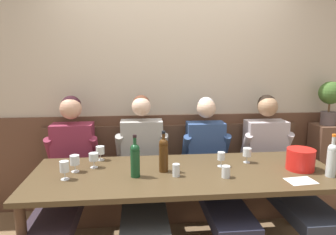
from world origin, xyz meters
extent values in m
cube|color=#C2B29B|center=(0.00, 1.09, 1.40)|extent=(6.80, 0.08, 2.80)
cube|color=brown|center=(0.00, 1.04, 0.52)|extent=(6.80, 0.03, 1.05)
cube|color=brown|center=(0.00, 0.81, 0.22)|extent=(2.78, 0.42, 0.44)
cube|color=brown|center=(0.00, 0.81, 0.47)|extent=(2.72, 0.39, 0.05)
cube|color=brown|center=(0.00, 1.00, 0.71)|extent=(2.78, 0.04, 0.45)
cube|color=#473721|center=(0.00, 0.11, 0.73)|extent=(2.48, 0.90, 0.04)
cylinder|color=#4B3828|center=(-1.17, 0.49, 0.35)|extent=(0.07, 0.07, 0.71)
cylinder|color=#483D25|center=(1.17, 0.49, 0.35)|extent=(0.07, 0.07, 0.71)
cube|color=#332732|center=(-1.03, 0.19, 0.43)|extent=(0.34, 1.16, 0.11)
cube|color=maroon|center=(-1.03, 0.81, 0.75)|extent=(0.41, 0.22, 0.53)
sphere|color=tan|center=(-1.03, 0.80, 1.17)|extent=(0.21, 0.21, 0.21)
sphere|color=black|center=(-1.03, 0.83, 1.20)|extent=(0.19, 0.19, 0.19)
cylinder|color=maroon|center=(-1.24, 0.77, 0.78)|extent=(0.08, 0.20, 0.27)
cylinder|color=maroon|center=(-0.81, 0.77, 0.78)|extent=(0.08, 0.20, 0.27)
cube|color=#323537|center=(-0.34, 0.19, 0.43)|extent=(0.35, 1.16, 0.11)
cube|color=#9D9C98|center=(-0.34, 0.81, 0.76)|extent=(0.42, 0.21, 0.55)
sphere|color=beige|center=(-0.34, 0.80, 1.18)|extent=(0.19, 0.19, 0.19)
sphere|color=brown|center=(-0.34, 0.83, 1.21)|extent=(0.17, 0.17, 0.17)
cylinder|color=#9D9C98|center=(-0.56, 0.77, 0.79)|extent=(0.08, 0.20, 0.27)
cylinder|color=#9D9C98|center=(-0.12, 0.77, 0.79)|extent=(0.08, 0.20, 0.27)
cube|color=#242538|center=(0.32, 0.19, 0.43)|extent=(0.33, 1.16, 0.11)
cube|color=navy|center=(0.32, 0.81, 0.75)|extent=(0.39, 0.21, 0.51)
sphere|color=#D7B194|center=(0.32, 0.80, 1.15)|extent=(0.20, 0.20, 0.20)
sphere|color=beige|center=(0.32, 0.83, 1.18)|extent=(0.18, 0.18, 0.18)
cylinder|color=navy|center=(0.12, 0.77, 0.77)|extent=(0.08, 0.20, 0.27)
cylinder|color=navy|center=(0.53, 0.77, 0.77)|extent=(0.08, 0.20, 0.27)
cube|color=#2A303E|center=(0.97, 0.19, 0.43)|extent=(0.35, 1.16, 0.11)
cube|color=#B4A9B0|center=(0.97, 0.81, 0.75)|extent=(0.42, 0.23, 0.52)
sphere|color=#A57E5C|center=(0.97, 0.80, 1.16)|extent=(0.21, 0.21, 0.21)
sphere|color=black|center=(0.97, 0.83, 1.19)|extent=(0.19, 0.19, 0.19)
cylinder|color=#B4A9B0|center=(0.75, 0.76, 0.77)|extent=(0.08, 0.20, 0.27)
cylinder|color=#B4A9B0|center=(1.19, 0.76, 0.77)|extent=(0.08, 0.20, 0.27)
cylinder|color=red|center=(0.96, 0.06, 0.83)|extent=(0.23, 0.23, 0.17)
cylinder|color=#41250D|center=(-0.17, 0.13, 0.86)|extent=(0.08, 0.08, 0.22)
sphere|color=#41250D|center=(-0.17, 0.13, 0.98)|extent=(0.08, 0.08, 0.08)
cylinder|color=#41250D|center=(-0.17, 0.13, 1.03)|extent=(0.03, 0.03, 0.07)
cylinder|color=black|center=(-0.17, 0.13, 1.08)|extent=(0.03, 0.03, 0.02)
cylinder|color=#154122|center=(-0.40, 0.03, 0.85)|extent=(0.07, 0.07, 0.21)
sphere|color=#154122|center=(-0.40, 0.03, 0.97)|extent=(0.07, 0.07, 0.07)
cylinder|color=#154122|center=(-0.40, 0.03, 1.02)|extent=(0.03, 0.03, 0.08)
cylinder|color=black|center=(-0.40, 0.03, 1.07)|extent=(0.03, 0.03, 0.02)
cylinder|color=silver|center=(1.11, -0.11, 0.85)|extent=(0.07, 0.07, 0.21)
sphere|color=silver|center=(1.11, -0.11, 0.97)|extent=(0.07, 0.07, 0.07)
cylinder|color=silver|center=(1.11, -0.11, 1.02)|extent=(0.03, 0.03, 0.09)
cylinder|color=orange|center=(1.11, -0.11, 1.08)|extent=(0.03, 0.03, 0.02)
cylinder|color=silver|center=(-0.75, 0.28, 0.75)|extent=(0.06, 0.06, 0.00)
cylinder|color=silver|center=(-0.75, 0.28, 0.78)|extent=(0.01, 0.01, 0.06)
cylinder|color=silver|center=(-0.75, 0.28, 0.84)|extent=(0.08, 0.08, 0.06)
cylinder|color=silver|center=(-0.94, 0.03, 0.75)|extent=(0.07, 0.07, 0.00)
cylinder|color=silver|center=(-0.94, 0.03, 0.78)|extent=(0.01, 0.01, 0.06)
cylinder|color=silver|center=(-0.94, 0.03, 0.85)|extent=(0.07, 0.07, 0.08)
cylinder|color=#ECE483|center=(-0.94, 0.03, 0.82)|extent=(0.06, 0.06, 0.02)
cylinder|color=silver|center=(-0.89, 0.19, 0.75)|extent=(0.07, 0.07, 0.00)
cylinder|color=silver|center=(-0.89, 0.19, 0.78)|extent=(0.01, 0.01, 0.06)
cylinder|color=silver|center=(-0.89, 0.19, 0.85)|extent=(0.08, 0.08, 0.08)
cylinder|color=silver|center=(0.58, 0.27, 0.75)|extent=(0.06, 0.06, 0.00)
cylinder|color=silver|center=(0.58, 0.27, 0.78)|extent=(0.01, 0.01, 0.06)
cylinder|color=silver|center=(0.58, 0.27, 0.84)|extent=(0.07, 0.07, 0.07)
cylinder|color=#E2DE7F|center=(0.58, 0.27, 0.81)|extent=(0.06, 0.06, 0.01)
cylinder|color=silver|center=(0.32, 0.19, 0.75)|extent=(0.06, 0.06, 0.00)
cylinder|color=silver|center=(0.32, 0.19, 0.78)|extent=(0.01, 0.01, 0.06)
cylinder|color=silver|center=(0.32, 0.19, 0.84)|extent=(0.06, 0.06, 0.07)
cylinder|color=#F4D380|center=(0.32, 0.19, 0.81)|extent=(0.06, 0.06, 0.01)
cylinder|color=silver|center=(-0.72, 0.47, 0.75)|extent=(0.07, 0.07, 0.00)
cylinder|color=silver|center=(-0.72, 0.47, 0.78)|extent=(0.01, 0.01, 0.06)
cylinder|color=silver|center=(-0.72, 0.47, 0.84)|extent=(0.08, 0.08, 0.07)
cylinder|color=#EED28E|center=(-0.72, 0.47, 0.82)|extent=(0.07, 0.07, 0.02)
cylinder|color=silver|center=(-0.08, 0.01, 0.80)|extent=(0.06, 0.06, 0.10)
cylinder|color=silver|center=(0.30, -0.05, 0.79)|extent=(0.07, 0.07, 0.09)
cube|color=white|center=(0.84, -0.18, 0.75)|extent=(0.22, 0.17, 0.00)
cube|color=brown|center=(1.69, 0.86, 0.47)|extent=(0.28, 0.28, 0.94)
cylinder|color=#554747|center=(1.69, 0.86, 1.01)|extent=(0.16, 0.16, 0.14)
cylinder|color=brown|center=(1.69, 0.86, 1.14)|extent=(0.02, 0.02, 0.11)
sphere|color=#3C6027|center=(1.69, 0.86, 1.29)|extent=(0.24, 0.24, 0.24)
camera|label=1|loc=(-0.37, -2.26, 1.66)|focal=33.11mm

